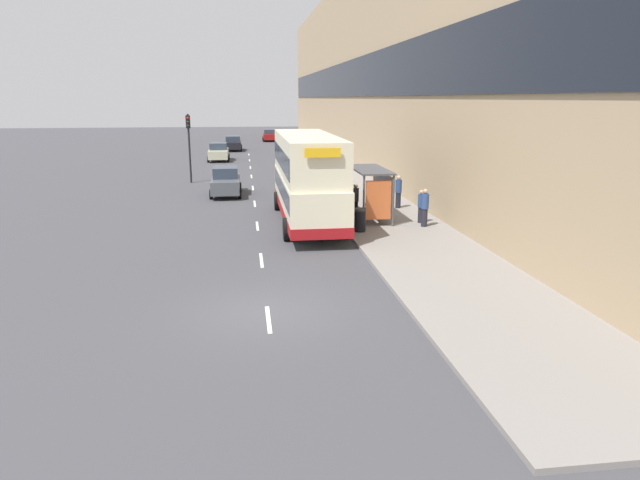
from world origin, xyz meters
TOP-DOWN VIEW (x-y plane):
  - ground_plane at (0.00, 0.00)m, footprint 220.00×220.00m
  - pavement at (6.50, 38.50)m, footprint 5.00×93.00m
  - terrace_facade at (10.49, 38.50)m, footprint 3.10×93.00m
  - lane_mark_0 at (0.00, -0.62)m, footprint 0.12×2.00m
  - lane_mark_1 at (0.00, 5.40)m, footprint 0.12×2.00m
  - lane_mark_2 at (0.00, 11.41)m, footprint 0.12×2.00m
  - lane_mark_3 at (0.00, 17.43)m, footprint 0.12×2.00m
  - lane_mark_4 at (0.00, 23.45)m, footprint 0.12×2.00m
  - lane_mark_5 at (0.00, 29.47)m, footprint 0.12×2.00m
  - lane_mark_6 at (0.00, 35.48)m, footprint 0.12×2.00m
  - lane_mark_7 at (0.00, 41.50)m, footprint 0.12×2.00m
  - lane_mark_8 at (0.00, 47.52)m, footprint 0.12×2.00m
  - bus_shelter at (5.77, 11.60)m, footprint 1.60×4.20m
  - double_decker_bus_near at (2.47, 11.73)m, footprint 2.85×10.88m
  - car_0 at (3.16, 67.14)m, footprint 1.92×4.34m
  - car_1 at (-1.73, 20.80)m, footprint 1.92×4.53m
  - car_2 at (-1.74, 52.60)m, footprint 2.04×4.48m
  - car_3 at (-2.99, 41.53)m, footprint 2.06×4.39m
  - pedestrian_at_shelter at (7.76, 14.39)m, footprint 0.35×0.35m
  - pedestrian_1 at (7.75, 9.69)m, footprint 0.35×0.35m
  - pedestrian_2 at (4.97, 12.32)m, footprint 0.33×0.33m
  - pedestrian_3 at (7.83, 10.54)m, footprint 0.32×0.32m
  - pedestrian_4 at (4.41, 16.50)m, footprint 0.33×0.33m
  - litter_bin at (4.55, 9.09)m, footprint 0.55×0.55m
  - traffic_light_far_kerb at (-4.40, 26.61)m, footprint 0.30×0.32m

SIDE VIEW (x-z plane):
  - ground_plane at x=0.00m, z-range 0.00..0.00m
  - lane_mark_0 at x=0.00m, z-range 0.00..0.01m
  - lane_mark_1 at x=0.00m, z-range 0.00..0.01m
  - lane_mark_2 at x=0.00m, z-range 0.00..0.01m
  - lane_mark_3 at x=0.00m, z-range 0.00..0.01m
  - lane_mark_4 at x=0.00m, z-range 0.00..0.01m
  - lane_mark_5 at x=0.00m, z-range 0.00..0.01m
  - lane_mark_6 at x=0.00m, z-range 0.00..0.01m
  - lane_mark_7 at x=0.00m, z-range 0.00..0.01m
  - lane_mark_8 at x=0.00m, z-range 0.00..0.01m
  - pavement at x=6.50m, z-range 0.00..0.14m
  - litter_bin at x=4.55m, z-range 0.14..1.19m
  - car_0 at x=3.16m, z-range 0.00..1.68m
  - car_2 at x=-1.74m, z-range 0.00..1.69m
  - car_3 at x=-2.99m, z-range -0.01..1.74m
  - car_1 at x=-1.73m, z-range -0.01..1.76m
  - pedestrian_3 at x=7.83m, z-range 0.16..1.75m
  - pedestrian_4 at x=4.41m, z-range 0.16..1.80m
  - pedestrian_2 at x=4.97m, z-range 0.16..1.84m
  - pedestrian_at_shelter at x=7.76m, z-range 0.16..1.94m
  - pedestrian_1 at x=7.75m, z-range 0.16..1.94m
  - bus_shelter at x=5.77m, z-range 0.64..3.12m
  - double_decker_bus_near at x=2.47m, z-range 0.13..4.43m
  - traffic_light_far_kerb at x=-4.40m, z-range 0.85..5.75m
  - terrace_facade at x=10.49m, z-range -0.01..17.05m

